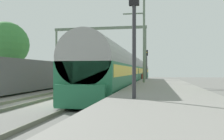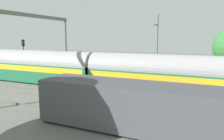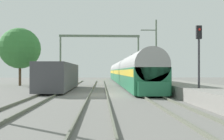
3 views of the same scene
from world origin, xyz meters
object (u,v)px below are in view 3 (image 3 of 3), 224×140
at_px(passenger_train, 124,72).
at_px(catenary_gantry, 100,49).
at_px(railway_signal_near, 199,53).
at_px(railway_signal_far, 132,64).
at_px(freight_car, 60,76).
at_px(person_crossing, 138,78).

relative_size(passenger_train, catenary_gantry, 3.83).
xyz_separation_m(railway_signal_near, railway_signal_far, (-0.75, 30.38, 0.05)).
xyz_separation_m(passenger_train, freight_car, (-8.43, -15.98, -0.50)).
height_order(passenger_train, freight_car, passenger_train).
height_order(freight_car, railway_signal_near, railway_signal_near).
xyz_separation_m(passenger_train, railway_signal_near, (2.67, -26.61, 1.31)).
height_order(railway_signal_near, catenary_gantry, catenary_gantry).
bearing_deg(passenger_train, railway_signal_near, -84.28).
relative_size(passenger_train, freight_car, 3.78).
xyz_separation_m(railway_signal_near, catenary_gantry, (-6.88, 23.39, 2.37)).
xyz_separation_m(person_crossing, railway_signal_near, (0.89, -21.80, 2.26)).
bearing_deg(railway_signal_near, person_crossing, 92.34).
distance_m(freight_car, railway_signal_near, 15.47).
bearing_deg(catenary_gantry, railway_signal_near, -73.60).
relative_size(freight_car, railway_signal_near, 2.53).
bearing_deg(railway_signal_near, railway_signal_far, 91.41).
distance_m(passenger_train, catenary_gantry, 6.46).
distance_m(person_crossing, catenary_gantry, 7.73).
relative_size(railway_signal_near, catenary_gantry, 0.40).
relative_size(person_crossing, catenary_gantry, 0.13).
bearing_deg(passenger_train, railway_signal_far, 63.06).
bearing_deg(passenger_train, freight_car, -117.82).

